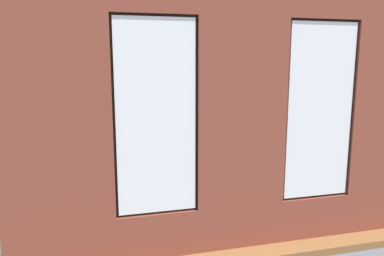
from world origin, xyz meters
TOP-DOWN VIEW (x-y plane):
  - ground_plane at (0.00, 0.00)m, footprint 6.25×5.54m
  - brick_wall_with_windows at (0.00, 2.39)m, footprint 5.65×0.30m
  - white_wall_right at (2.78, 0.20)m, footprint 0.10×4.54m
  - couch_by_window at (0.22, 1.74)m, footprint 2.06×0.87m
  - couch_left at (-2.13, 0.14)m, footprint 0.99×1.84m
  - coffee_table at (0.30, -0.31)m, footprint 1.52×0.71m
  - cup_ceramic at (0.30, -0.31)m, footprint 0.08×0.08m
  - candle_jar at (0.19, -0.20)m, footprint 0.08×0.08m
  - table_plant_small at (0.49, -0.39)m, footprint 0.12×0.12m
  - remote_gray at (-0.12, -0.43)m, footprint 0.17×0.13m
  - media_console at (2.48, 0.45)m, footprint 0.94×0.42m
  - tv_flatscreen at (2.48, 0.44)m, footprint 1.02×0.20m
  - papasan_chair at (0.33, -1.30)m, footprint 1.03×1.03m
  - potted_plant_beside_window_right at (1.59, 1.84)m, footprint 0.71×0.71m
  - potted_plant_mid_room_small at (-0.87, -0.83)m, footprint 0.32×0.32m
  - potted_plant_by_left_couch at (-1.73, -1.20)m, footprint 0.31×0.31m
  - potted_plant_near_tv at (1.91, 1.36)m, footprint 0.95×0.99m
  - potted_plant_foreground_right at (2.18, -1.72)m, footprint 0.68×0.68m
  - potted_plant_corner_near_left at (-2.28, -1.77)m, footprint 0.68×0.68m

SIDE VIEW (x-z plane):
  - ground_plane at x=0.00m, z-range -0.10..0.00m
  - media_console at x=2.48m, z-range 0.00..0.52m
  - couch_by_window at x=0.22m, z-range -0.07..0.73m
  - couch_left at x=-2.13m, z-range -0.07..0.73m
  - coffee_table at x=0.30m, z-range 0.16..0.60m
  - potted_plant_by_left_couch at x=-1.73m, z-range 0.11..0.70m
  - potted_plant_mid_room_small at x=-0.87m, z-range 0.11..0.73m
  - papasan_chair at x=0.33m, z-range 0.10..0.77m
  - remote_gray at x=-0.12m, z-range 0.43..0.46m
  - cup_ceramic at x=0.30m, z-range 0.43..0.53m
  - candle_jar at x=0.19m, z-range 0.43..0.54m
  - table_plant_small at x=0.49m, z-range 0.44..0.65m
  - potted_plant_corner_near_left at x=-2.28m, z-range 0.14..1.11m
  - potted_plant_foreground_right at x=2.18m, z-range 0.16..1.08m
  - potted_plant_beside_window_right at x=1.59m, z-range 0.18..1.27m
  - potted_plant_near_tv at x=1.91m, z-range 0.15..1.35m
  - tv_flatscreen at x=2.48m, z-range 0.52..1.25m
  - brick_wall_with_windows at x=0.00m, z-range -0.01..3.53m
  - white_wall_right at x=2.78m, z-range 0.00..3.54m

